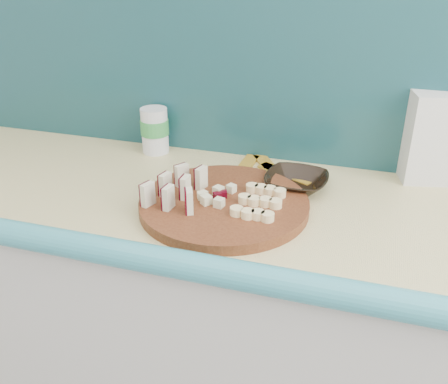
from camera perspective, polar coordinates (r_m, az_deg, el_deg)
name	(u,v)px	position (r m, az deg, el deg)	size (l,w,h in m)	color
kitchen_counter	(255,343)	(1.49, 3.52, -16.79)	(2.20, 0.63, 0.91)	beige
backsplash	(288,73)	(1.40, 7.28, 13.33)	(2.20, 0.02, 0.50)	teal
cutting_board	(224,204)	(1.18, 0.00, -1.41)	(0.40, 0.40, 0.03)	#451E0E
apple_wedges	(177,188)	(1.17, -5.43, 0.47)	(0.12, 0.16, 0.06)	beige
apple_chunks	(214,194)	(1.18, -1.14, -0.28)	(0.07, 0.06, 0.02)	beige
banana_slices	(260,202)	(1.15, 4.09, -1.10)	(0.10, 0.15, 0.02)	#FCDE9A
brown_bowl	(296,182)	(1.29, 8.27, 1.14)	(0.16, 0.16, 0.04)	black
flour_bag	(433,138)	(1.40, 22.81, 5.76)	(0.14, 0.10, 0.24)	silver
canister	(155,130)	(1.50, -7.92, 7.08)	(0.08, 0.08, 0.14)	silver
banana_peel	(266,169)	(1.39, 4.84, 2.62)	(0.23, 0.19, 0.01)	gold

